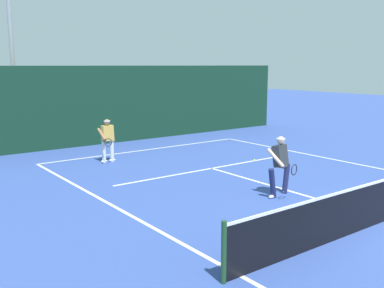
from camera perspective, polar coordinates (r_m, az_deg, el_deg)
court_line_baseline_far at (r=18.65m, az=-5.77°, el=-0.73°), size 9.22×0.10×0.01m
court_line_sideline_left at (r=7.81m, az=6.39°, el=-16.59°), size 0.10×21.32×0.01m
court_line_service at (r=15.24m, az=2.56°, el=-3.15°), size 7.52×0.10×0.01m
court_line_centre at (r=13.01m, az=11.59°, el=-5.69°), size 0.10×6.40×0.01m
player_near at (r=12.14m, az=11.32°, el=-2.45°), size 1.00×0.90×1.64m
player_far at (r=16.36m, az=-10.85°, el=0.68°), size 0.71×0.89×1.58m
tennis_ball at (r=16.57m, az=8.05°, el=-2.06°), size 0.07×0.07×0.07m
back_fence_windscreen at (r=20.52m, az=-9.38°, el=5.08°), size 19.26×0.12×3.49m
light_pole at (r=20.52m, az=-22.43°, el=13.94°), size 0.55×0.44×8.51m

